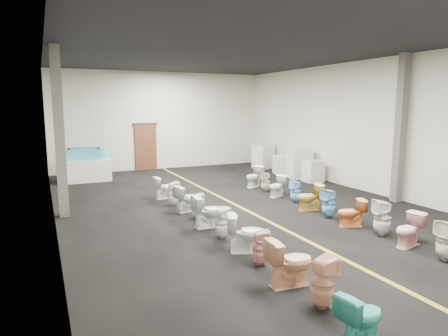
{
  "coord_description": "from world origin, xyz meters",
  "views": [
    {
      "loc": [
        -5.2,
        -10.29,
        2.95
      ],
      "look_at": [
        -0.0,
        1.0,
        1.01
      ],
      "focal_mm": 32.0,
      "sensor_mm": 36.0,
      "label": 1
    }
  ],
  "objects_px": {
    "appliance_crate_c": "(281,164)",
    "toilet_right_7": "(309,197)",
    "toilet_right_3": "(409,230)",
    "toilet_left_7": "(197,206)",
    "toilet_right_4": "(382,218)",
    "toilet_right_10": "(266,182)",
    "toilet_right_2": "(446,241)",
    "toilet_left_5": "(222,223)",
    "appliance_crate_d": "(263,156)",
    "toilet_right_8": "(295,191)",
    "toilet_left_10": "(165,187)",
    "toilet_left_1": "(323,283)",
    "toilet_left_0": "(360,317)",
    "bathtub": "(84,154)",
    "toilet_left_2": "(290,262)",
    "toilet_left_4": "(247,233)",
    "toilet_right_6": "(329,203)",
    "toilet_right_11": "(254,177)",
    "display_table": "(85,170)",
    "toilet_left_9": "(173,194)",
    "appliance_crate_b": "(299,164)",
    "toilet_left_3": "(260,248)",
    "appliance_crate_a": "(313,171)",
    "toilet_right_9": "(277,186)",
    "toilet_left_6": "(209,211)",
    "toilet_left_8": "(187,198)",
    "toilet_right_5": "(351,213)"
  },
  "relations": [
    {
      "from": "appliance_crate_c",
      "to": "toilet_right_7",
      "type": "distance_m",
      "value": 6.37
    },
    {
      "from": "toilet_right_3",
      "to": "toilet_left_7",
      "type": "bearing_deg",
      "value": -150.54
    },
    {
      "from": "toilet_right_4",
      "to": "toilet_right_10",
      "type": "height_order",
      "value": "toilet_right_4"
    },
    {
      "from": "toilet_right_2",
      "to": "toilet_right_4",
      "type": "bearing_deg",
      "value": 175.38
    },
    {
      "from": "toilet_left_5",
      "to": "toilet_left_7",
      "type": "bearing_deg",
      "value": -23.97
    },
    {
      "from": "appliance_crate_d",
      "to": "toilet_right_8",
      "type": "relative_size",
      "value": 1.59
    },
    {
      "from": "toilet_left_10",
      "to": "toilet_left_1",
      "type": "bearing_deg",
      "value": 174.62
    },
    {
      "from": "toilet_left_0",
      "to": "toilet_right_10",
      "type": "relative_size",
      "value": 0.99
    },
    {
      "from": "bathtub",
      "to": "toilet_right_8",
      "type": "xyz_separation_m",
      "value": [
        5.51,
        -6.42,
        -0.72
      ]
    },
    {
      "from": "toilet_right_4",
      "to": "toilet_right_7",
      "type": "relative_size",
      "value": 1.12
    },
    {
      "from": "toilet_left_2",
      "to": "toilet_right_2",
      "type": "distance_m",
      "value": 3.34
    },
    {
      "from": "toilet_left_4",
      "to": "toilet_left_10",
      "type": "height_order",
      "value": "toilet_left_4"
    },
    {
      "from": "toilet_right_3",
      "to": "toilet_right_6",
      "type": "relative_size",
      "value": 0.91
    },
    {
      "from": "toilet_left_2",
      "to": "toilet_left_4",
      "type": "bearing_deg",
      "value": 0.2
    },
    {
      "from": "toilet_left_2",
      "to": "toilet_right_11",
      "type": "height_order",
      "value": "toilet_left_2"
    },
    {
      "from": "toilet_left_10",
      "to": "display_table",
      "type": "bearing_deg",
      "value": 19.49
    },
    {
      "from": "appliance_crate_d",
      "to": "toilet_right_4",
      "type": "distance_m",
      "value": 10.24
    },
    {
      "from": "toilet_right_11",
      "to": "display_table",
      "type": "bearing_deg",
      "value": -148.62
    },
    {
      "from": "toilet_right_7",
      "to": "toilet_left_5",
      "type": "bearing_deg",
      "value": -56.53
    },
    {
      "from": "toilet_left_9",
      "to": "toilet_right_10",
      "type": "bearing_deg",
      "value": -86.34
    },
    {
      "from": "toilet_left_2",
      "to": "appliance_crate_b",
      "type": "bearing_deg",
      "value": -33.25
    },
    {
      "from": "toilet_left_3",
      "to": "toilet_left_0",
      "type": "bearing_deg",
      "value": -165.84
    },
    {
      "from": "appliance_crate_a",
      "to": "toilet_right_3",
      "type": "xyz_separation_m",
      "value": [
        -2.66,
        -6.79,
        -0.06
      ]
    },
    {
      "from": "toilet_left_7",
      "to": "toilet_right_6",
      "type": "bearing_deg",
      "value": -115.61
    },
    {
      "from": "toilet_left_7",
      "to": "toilet_right_10",
      "type": "distance_m",
      "value": 3.98
    },
    {
      "from": "toilet_left_4",
      "to": "toilet_right_4",
      "type": "distance_m",
      "value": 3.31
    },
    {
      "from": "toilet_left_0",
      "to": "toilet_left_9",
      "type": "bearing_deg",
      "value": -9.03
    },
    {
      "from": "toilet_left_4",
      "to": "appliance_crate_c",
      "type": "bearing_deg",
      "value": -14.3
    },
    {
      "from": "toilet_left_5",
      "to": "toilet_right_9",
      "type": "distance_m",
      "value": 4.51
    },
    {
      "from": "toilet_left_6",
      "to": "toilet_right_11",
      "type": "bearing_deg",
      "value": -38.53
    },
    {
      "from": "toilet_left_5",
      "to": "toilet_left_8",
      "type": "relative_size",
      "value": 0.94
    },
    {
      "from": "toilet_left_6",
      "to": "appliance_crate_b",
      "type": "bearing_deg",
      "value": -48.72
    },
    {
      "from": "toilet_left_6",
      "to": "toilet_left_4",
      "type": "bearing_deg",
      "value": -175.19
    },
    {
      "from": "toilet_left_1",
      "to": "toilet_left_2",
      "type": "bearing_deg",
      "value": -5.35
    },
    {
      "from": "toilet_left_3",
      "to": "toilet_right_6",
      "type": "height_order",
      "value": "toilet_right_6"
    },
    {
      "from": "toilet_right_6",
      "to": "toilet_right_9",
      "type": "height_order",
      "value": "toilet_right_6"
    },
    {
      "from": "toilet_left_2",
      "to": "toilet_right_2",
      "type": "bearing_deg",
      "value": -93.42
    },
    {
      "from": "appliance_crate_a",
      "to": "toilet_left_4",
      "type": "distance_m",
      "value": 8.18
    },
    {
      "from": "appliance_crate_c",
      "to": "toilet_right_8",
      "type": "bearing_deg",
      "value": -118.24
    },
    {
      "from": "toilet_left_0",
      "to": "toilet_left_10",
      "type": "bearing_deg",
      "value": -9.3
    },
    {
      "from": "toilet_right_8",
      "to": "appliance_crate_c",
      "type": "bearing_deg",
      "value": 155.01
    },
    {
      "from": "toilet_left_5",
      "to": "toilet_right_7",
      "type": "height_order",
      "value": "toilet_right_7"
    },
    {
      "from": "toilet_left_5",
      "to": "toilet_right_11",
      "type": "relative_size",
      "value": 0.92
    },
    {
      "from": "toilet_left_3",
      "to": "toilet_left_9",
      "type": "bearing_deg",
      "value": 17.23
    },
    {
      "from": "toilet_left_0",
      "to": "toilet_left_8",
      "type": "bearing_deg",
      "value": -10.35
    },
    {
      "from": "toilet_left_9",
      "to": "toilet_left_10",
      "type": "distance_m",
      "value": 0.99
    },
    {
      "from": "toilet_left_6",
      "to": "toilet_left_8",
      "type": "distance_m",
      "value": 1.62
    },
    {
      "from": "appliance_crate_a",
      "to": "toilet_right_5",
      "type": "relative_size",
      "value": 1.22
    },
    {
      "from": "toilet_left_0",
      "to": "toilet_left_2",
      "type": "relative_size",
      "value": 0.84
    },
    {
      "from": "toilet_left_10",
      "to": "toilet_right_4",
      "type": "bearing_deg",
      "value": -154.99
    }
  ]
}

